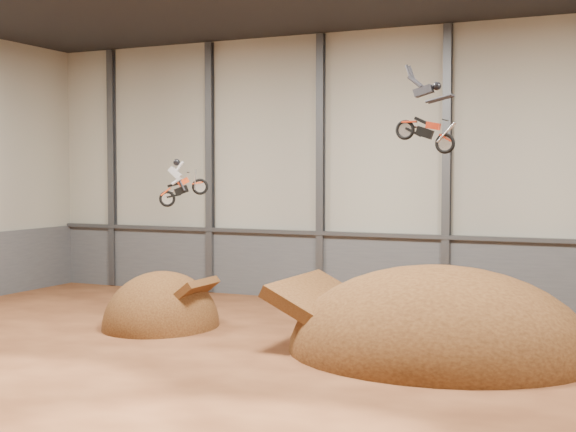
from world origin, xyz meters
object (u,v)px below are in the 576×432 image
(fmx_rider_b, at_px, (422,110))
(landing_ramp, at_px, (438,353))
(takeoff_ramp, at_px, (162,327))
(fmx_rider_a, at_px, (186,177))

(fmx_rider_b, bearing_deg, landing_ramp, 77.54)
(takeoff_ramp, bearing_deg, landing_ramp, -0.64)
(takeoff_ramp, bearing_deg, fmx_rider_a, 6.79)
(landing_ramp, xyz_separation_m, fmx_rider_a, (-11.03, 0.28, 6.51))
(landing_ramp, bearing_deg, takeoff_ramp, 179.36)
(landing_ramp, distance_m, fmx_rider_b, 9.02)
(fmx_rider_b, bearing_deg, fmx_rider_a, 173.97)
(landing_ramp, relative_size, fmx_rider_b, 3.80)
(landing_ramp, bearing_deg, fmx_rider_b, -104.90)
(fmx_rider_a, relative_size, fmx_rider_b, 0.73)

